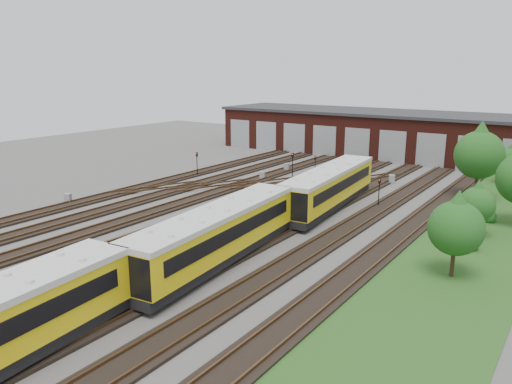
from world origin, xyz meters
The scene contains 20 objects.
ground centered at (0.00, 0.00, 0.00)m, with size 120.00×120.00×0.00m, color #4B4945.
track_network centered at (-0.17, 0.59, 0.11)m, with size 30.40×70.00×0.33m.
maintenance_shed centered at (-0.01, 39.97, 3.20)m, with size 51.00×12.50×6.35m.
grass_verge centered at (19.00, 10.00, 0.03)m, with size 8.00×55.00×0.05m, color #28501A.
metro_train centered at (6.00, -6.61, 2.03)m, with size 4.32×48.24×3.32m.
signal_mast_0 centered at (-13.17, 13.36, 1.82)m, with size 0.27×0.26×2.81m.
signal_mast_1 centered at (-1.88, 16.24, 2.17)m, with size 0.29×0.28×3.42m.
signal_mast_2 centered at (-0.51, 18.94, 1.81)m, with size 0.24×0.23×2.85m.
signal_mast_3 centered at (9.53, 12.35, 1.72)m, with size 0.22×0.21×2.68m.
relay_cabinet_0 centered at (-15.00, -2.94, 0.48)m, with size 0.57×0.48×0.95m, color #939698.
relay_cabinet_1 centered at (-6.05, 22.01, 0.46)m, with size 0.55×0.46×0.92m, color #939698.
relay_cabinet_2 centered at (-5.68, 15.96, 0.47)m, with size 0.56×0.47×0.93m, color #939698.
relay_cabinet_3 centered at (7.21, 22.41, 0.49)m, with size 0.59×0.49×0.98m, color #939698.
relay_cabinet_4 centered at (4.13, 12.27, 0.48)m, with size 0.58×0.48×0.96m, color #939698.
tree_0 centered at (16.17, 20.56, 4.90)m, with size 4.60×4.60×7.62m.
tree_1 centered at (17.82, 29.21, 2.95)m, with size 2.77×2.77×4.60m.
tree_3 centered at (18.52, 8.52, 2.83)m, with size 2.66×2.66×4.40m.
tree_4 centered at (19.03, -0.23, 3.51)m, with size 3.30×3.30×5.46m.
bush_0 centered at (18.71, 5.32, 0.84)m, with size 1.68×1.68×1.68m, color #1C4C15.
bush_1 centered at (18.72, 13.10, 0.65)m, with size 1.30×1.30×1.30m, color #1C4C15.
Camera 1 is at (25.20, -30.28, 12.34)m, focal length 35.00 mm.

